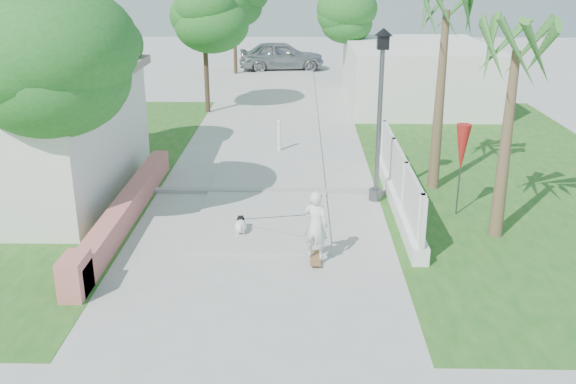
{
  "coord_description": "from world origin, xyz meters",
  "views": [
    {
      "loc": [
        0.91,
        -10.46,
        5.92
      ],
      "look_at": [
        0.63,
        2.99,
        1.1
      ],
      "focal_mm": 40.0,
      "sensor_mm": 36.0,
      "label": 1
    }
  ],
  "objects_px": {
    "street_lamp": "(380,110)",
    "dog": "(241,225)",
    "patio_umbrella": "(462,149)",
    "bollard": "(279,135)",
    "parked_car": "(281,56)",
    "skateboarder": "(278,218)"
  },
  "relations": [
    {
      "from": "skateboarder",
      "to": "dog",
      "type": "bearing_deg",
      "value": -13.96
    },
    {
      "from": "patio_umbrella",
      "to": "parked_car",
      "type": "distance_m",
      "value": 23.36
    },
    {
      "from": "skateboarder",
      "to": "parked_car",
      "type": "xyz_separation_m",
      "value": [
        -0.66,
        24.87,
        0.15
      ]
    },
    {
      "from": "street_lamp",
      "to": "patio_umbrella",
      "type": "bearing_deg",
      "value": -27.76
    },
    {
      "from": "patio_umbrella",
      "to": "dog",
      "type": "distance_m",
      "value": 5.63
    },
    {
      "from": "patio_umbrella",
      "to": "street_lamp",
      "type": "bearing_deg",
      "value": 152.24
    },
    {
      "from": "bollard",
      "to": "parked_car",
      "type": "height_order",
      "value": "parked_car"
    },
    {
      "from": "patio_umbrella",
      "to": "bollard",
      "type": "bearing_deg",
      "value": 129.91
    },
    {
      "from": "bollard",
      "to": "skateboarder",
      "type": "distance_m",
      "value": 7.57
    },
    {
      "from": "dog",
      "to": "patio_umbrella",
      "type": "bearing_deg",
      "value": 10.29
    },
    {
      "from": "skateboarder",
      "to": "parked_car",
      "type": "height_order",
      "value": "parked_car"
    },
    {
      "from": "bollard",
      "to": "skateboarder",
      "type": "xyz_separation_m",
      "value": [
        0.22,
        -7.57,
        0.11
      ]
    },
    {
      "from": "street_lamp",
      "to": "dog",
      "type": "relative_size",
      "value": 7.22
    },
    {
      "from": "parked_car",
      "to": "street_lamp",
      "type": "bearing_deg",
      "value": -178.11
    },
    {
      "from": "bollard",
      "to": "skateboarder",
      "type": "bearing_deg",
      "value": -88.34
    },
    {
      "from": "street_lamp",
      "to": "dog",
      "type": "distance_m",
      "value": 4.66
    },
    {
      "from": "parked_car",
      "to": "dog",
      "type": "bearing_deg",
      "value": 173.18
    },
    {
      "from": "skateboarder",
      "to": "dog",
      "type": "xyz_separation_m",
      "value": [
        -0.88,
        0.7,
        -0.46
      ]
    },
    {
      "from": "street_lamp",
      "to": "patio_umbrella",
      "type": "xyz_separation_m",
      "value": [
        1.9,
        -1.0,
        -0.74
      ]
    },
    {
      "from": "dog",
      "to": "parked_car",
      "type": "relative_size",
      "value": 0.13
    },
    {
      "from": "street_lamp",
      "to": "skateboarder",
      "type": "height_order",
      "value": "street_lamp"
    },
    {
      "from": "bollard",
      "to": "skateboarder",
      "type": "height_order",
      "value": "skateboarder"
    }
  ]
}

